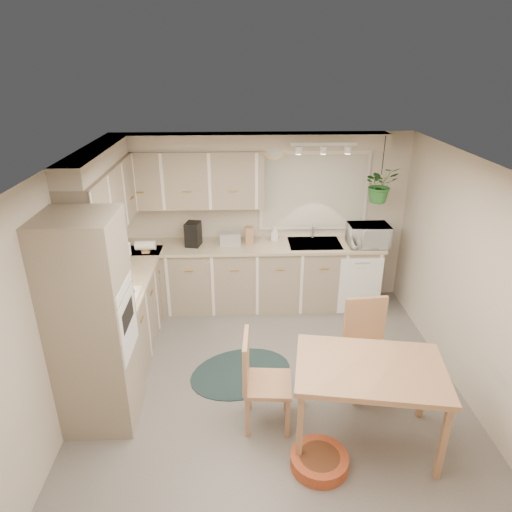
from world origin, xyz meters
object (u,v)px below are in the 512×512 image
(dining_table, at_px, (366,403))
(chair_back, at_px, (370,351))
(chair_left, at_px, (268,381))
(pet_bed, at_px, (319,461))
(braided_rug, at_px, (241,373))
(microwave, at_px, (368,233))

(dining_table, xyz_separation_m, chair_back, (0.20, 0.67, 0.10))
(chair_left, xyz_separation_m, pet_bed, (0.42, -0.55, -0.43))
(braided_rug, distance_m, microwave, 2.53)
(braided_rug, xyz_separation_m, microwave, (1.74, 1.46, 1.12))
(dining_table, relative_size, microwave, 2.40)
(dining_table, bearing_deg, chair_back, 72.99)
(chair_left, height_order, microwave, microwave)
(chair_left, bearing_deg, dining_table, 78.96)
(chair_back, xyz_separation_m, pet_bed, (-0.66, -0.98, -0.45))
(chair_left, xyz_separation_m, chair_back, (1.08, 0.43, 0.02))
(dining_table, bearing_deg, chair_left, 164.78)
(dining_table, distance_m, chair_left, 0.91)
(chair_back, distance_m, braided_rug, 1.46)
(chair_left, relative_size, pet_bed, 1.92)
(chair_back, height_order, pet_bed, chair_back)
(chair_back, distance_m, microwave, 1.94)
(dining_table, height_order, braided_rug, dining_table)
(chair_back, distance_m, pet_bed, 1.26)
(pet_bed, bearing_deg, chair_back, 55.73)
(dining_table, height_order, chair_back, chair_back)
(dining_table, xyz_separation_m, chair_left, (-0.88, 0.24, 0.08))
(chair_left, bearing_deg, microwave, 150.43)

